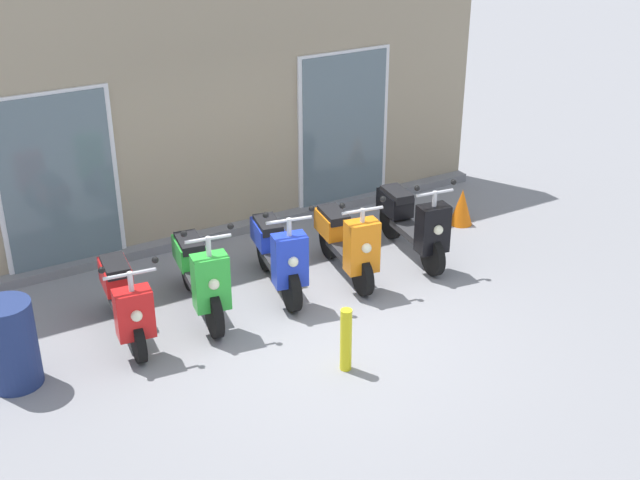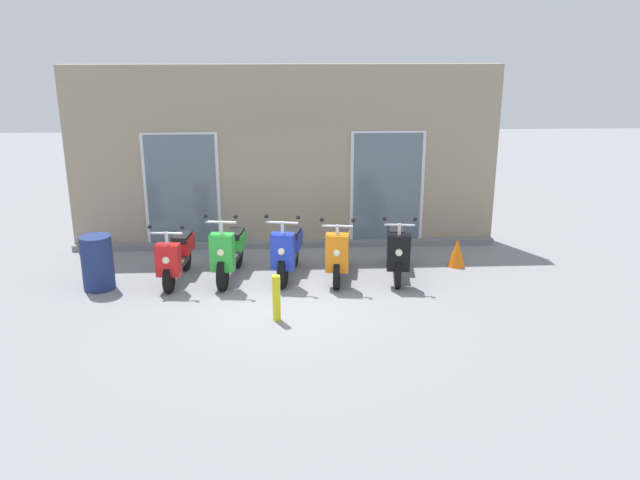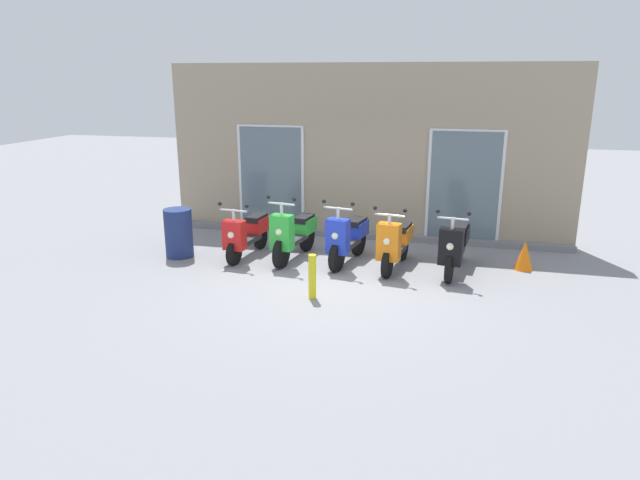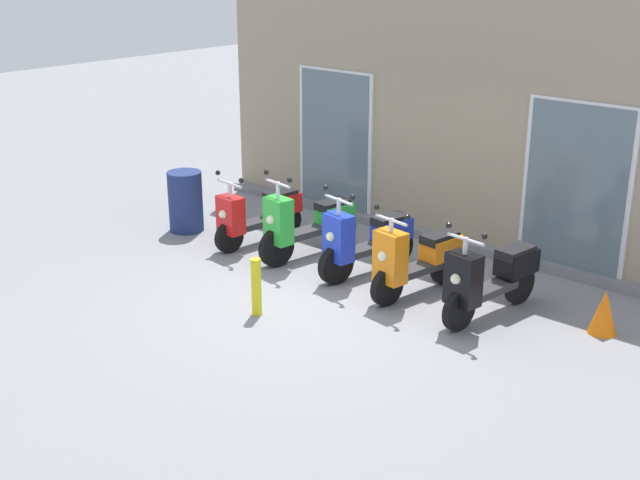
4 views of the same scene
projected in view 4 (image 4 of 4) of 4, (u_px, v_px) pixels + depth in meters
name	position (u px, v px, depth m)	size (l,w,h in m)	color
ground_plane	(314.00, 296.00, 10.42)	(40.00, 40.00, 0.00)	gray
storefront_facade	(451.00, 124.00, 11.92)	(8.40, 0.50, 3.55)	gray
scooter_red	(259.00, 214.00, 12.08)	(0.60, 1.53, 1.14)	black
scooter_green	(307.00, 224.00, 11.55)	(0.61, 1.67, 1.29)	black
scooter_blue	(366.00, 240.00, 10.95)	(0.66, 1.56, 1.25)	black
scooter_orange	(416.00, 258.00, 10.32)	(0.61, 1.51, 1.21)	black
scooter_black	(490.00, 278.00, 9.71)	(0.59, 1.62, 1.22)	black
curb_bollard	(256.00, 287.00, 9.81)	(0.12, 0.12, 0.70)	yellow
traffic_cone	(604.00, 312.00, 9.37)	(0.32, 0.32, 0.52)	orange
trash_bin	(186.00, 201.00, 12.64)	(0.52, 0.52, 0.92)	navy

